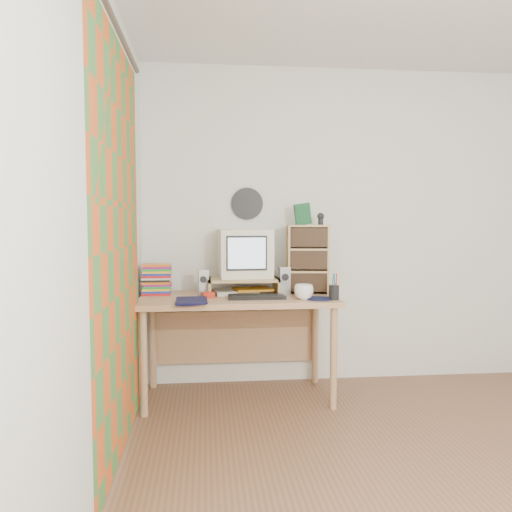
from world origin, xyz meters
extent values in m
plane|color=brown|center=(0.00, 0.00, 0.00)|extent=(3.50, 3.50, 0.00)
plane|color=white|center=(0.00, 1.75, 1.25)|extent=(3.50, 0.00, 3.50)
plane|color=white|center=(-1.75, 0.00, 1.25)|extent=(0.00, 3.50, 3.50)
plane|color=#D6531E|center=(-1.71, 0.48, 1.15)|extent=(0.00, 2.20, 2.20)
cylinder|color=black|center=(-0.93, 1.73, 1.43)|extent=(0.25, 0.02, 0.25)
cube|color=tan|center=(-1.03, 1.38, 0.73)|extent=(1.40, 0.70, 0.04)
cube|color=tan|center=(-1.03, 1.71, 0.38)|extent=(1.33, 0.02, 0.41)
cylinder|color=tan|center=(-1.67, 1.09, 0.35)|extent=(0.05, 0.05, 0.71)
cylinder|color=tan|center=(-0.39, 1.09, 0.35)|extent=(0.05, 0.05, 0.71)
cylinder|color=tan|center=(-1.67, 1.67, 0.35)|extent=(0.05, 0.05, 0.71)
cylinder|color=tan|center=(-0.39, 1.67, 0.35)|extent=(0.05, 0.05, 0.71)
cube|color=tan|center=(-1.23, 1.48, 0.81)|extent=(0.02, 0.30, 0.12)
cube|color=tan|center=(-0.73, 1.48, 0.81)|extent=(0.02, 0.30, 0.12)
cube|color=tan|center=(-0.98, 1.48, 0.86)|extent=(0.52, 0.30, 0.02)
cube|color=silver|center=(-0.96, 1.53, 1.05)|extent=(0.40, 0.40, 0.36)
cube|color=#A1A2A5|center=(-1.28, 1.42, 0.85)|extent=(0.08, 0.08, 0.19)
cube|color=#A1A2A5|center=(-0.68, 1.43, 0.85)|extent=(0.08, 0.08, 0.21)
cube|color=black|center=(-0.90, 1.25, 0.76)|extent=(0.40, 0.14, 0.03)
cube|color=tan|center=(-0.49, 1.48, 1.01)|extent=(0.33, 0.20, 0.51)
imported|color=white|center=(-0.58, 1.18, 0.80)|extent=(0.14, 0.14, 0.10)
imported|color=#0E0E33|center=(-1.46, 1.12, 0.78)|extent=(0.26, 0.20, 0.05)
cylinder|color=#101736|center=(-0.47, 1.19, 0.75)|extent=(0.28, 0.28, 0.00)
cube|color=red|center=(-1.24, 1.32, 0.77)|extent=(0.09, 0.06, 0.04)
cube|color=#164F2B|center=(-0.53, 1.49, 1.34)|extent=(0.13, 0.06, 0.16)
camera|label=1|loc=(-1.26, -2.19, 1.29)|focal=35.00mm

